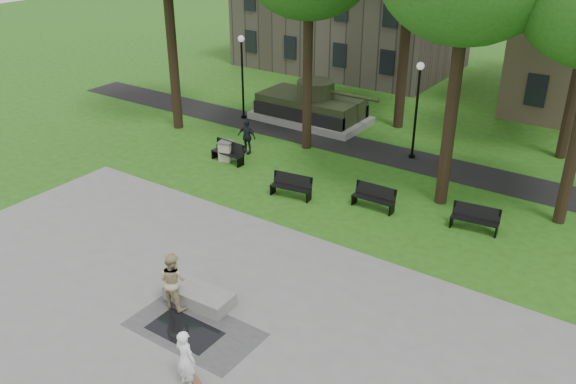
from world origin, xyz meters
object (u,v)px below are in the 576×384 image
at_px(friend_watching, 173,281).
at_px(park_bench_0, 229,151).
at_px(concrete_block, 200,296).
at_px(skateboarder, 186,359).
at_px(trash_bin, 226,151).

relative_size(friend_watching, park_bench_0, 1.04).
height_order(concrete_block, park_bench_0, park_bench_0).
relative_size(concrete_block, friend_watching, 1.16).
relative_size(concrete_block, skateboarder, 1.26).
relative_size(concrete_block, park_bench_0, 1.20).
bearing_deg(concrete_block, friend_watching, -130.94).
bearing_deg(park_bench_0, trash_bin, 166.10).
height_order(concrete_block, trash_bin, trash_bin).
relative_size(concrete_block, trash_bin, 2.29).
xyz_separation_m(skateboarder, trash_bin, (-8.91, 12.31, -0.41)).
bearing_deg(friend_watching, concrete_block, -133.41).
relative_size(friend_watching, trash_bin, 1.97).
height_order(friend_watching, trash_bin, friend_watching).
height_order(skateboarder, park_bench_0, skateboarder).
distance_m(skateboarder, friend_watching, 3.54).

